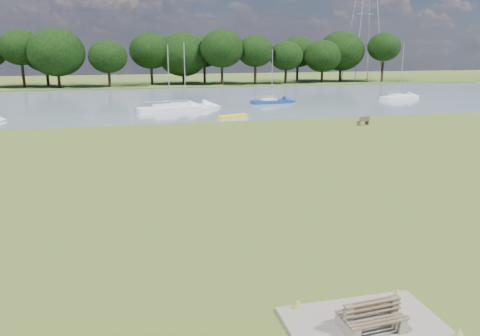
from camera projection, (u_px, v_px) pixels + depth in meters
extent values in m
plane|color=olive|center=(242.00, 185.00, 25.49)|extent=(220.00, 220.00, 0.00)
cube|color=slate|center=(169.00, 101.00, 65.00)|extent=(220.00, 40.00, 0.10)
cube|color=#4C6626|center=(155.00, 85.00, 93.21)|extent=(220.00, 20.00, 0.40)
cube|color=gray|center=(370.00, 331.00, 12.31)|extent=(4.20, 3.20, 0.10)
cube|color=gray|center=(348.00, 327.00, 12.05)|extent=(0.27, 0.97, 0.40)
cube|color=gray|center=(349.00, 314.00, 11.96)|extent=(0.21, 0.18, 0.50)
cube|color=gray|center=(393.00, 318.00, 12.46)|extent=(0.27, 0.97, 0.40)
cube|color=gray|center=(394.00, 306.00, 12.37)|extent=(0.21, 0.18, 0.50)
cube|color=brown|center=(378.00, 321.00, 11.92)|extent=(1.66, 0.49, 0.04)
cube|color=brown|center=(373.00, 307.00, 12.06)|extent=(1.64, 0.25, 0.40)
cube|color=brown|center=(365.00, 309.00, 12.48)|extent=(1.66, 0.49, 0.04)
cube|color=brown|center=(370.00, 304.00, 12.20)|extent=(1.64, 0.25, 0.40)
cube|color=brown|center=(359.00, 123.00, 44.71)|extent=(0.21, 0.41, 0.42)
cube|color=brown|center=(367.00, 122.00, 45.35)|extent=(0.21, 0.41, 0.42)
cube|color=brown|center=(363.00, 121.00, 44.98)|extent=(1.42, 0.86, 0.05)
cube|color=brown|center=(365.00, 119.00, 44.78)|extent=(1.30, 0.52, 0.41)
cube|color=yellow|center=(233.00, 116.00, 49.15)|extent=(3.47, 2.16, 0.34)
cylinder|color=#8F949C|center=(361.00, 13.00, 95.43)|extent=(0.22, 0.22, 27.67)
cylinder|color=#8F949C|center=(380.00, 13.00, 96.40)|extent=(0.22, 0.22, 27.67)
cylinder|color=#8F949C|center=(352.00, 14.00, 99.40)|extent=(0.22, 0.22, 27.67)
cylinder|color=#8F949C|center=(370.00, 15.00, 100.37)|extent=(0.22, 0.22, 27.67)
cylinder|color=black|center=(26.00, 77.00, 83.65)|extent=(0.50, 0.50, 3.84)
ellipsoid|color=black|center=(23.00, 50.00, 82.47)|extent=(7.04, 7.04, 5.99)
cylinder|color=black|center=(67.00, 76.00, 85.22)|extent=(0.50, 0.50, 4.13)
ellipsoid|color=black|center=(65.00, 47.00, 83.95)|extent=(8.05, 8.05, 6.84)
cylinder|color=black|center=(107.00, 77.00, 86.93)|extent=(0.50, 0.50, 3.26)
ellipsoid|color=black|center=(106.00, 55.00, 85.93)|extent=(9.06, 9.06, 7.70)
cylinder|color=black|center=(145.00, 76.00, 88.50)|extent=(0.50, 0.50, 3.55)
ellipsoid|color=black|center=(144.00, 53.00, 87.41)|extent=(7.04, 7.04, 5.99)
cylinder|color=black|center=(182.00, 75.00, 90.06)|extent=(0.50, 0.50, 3.84)
ellipsoid|color=black|center=(182.00, 50.00, 88.89)|extent=(8.05, 8.05, 6.84)
cylinder|color=black|center=(218.00, 74.00, 91.63)|extent=(0.50, 0.50, 4.13)
ellipsoid|color=black|center=(218.00, 47.00, 90.37)|extent=(9.06, 9.06, 7.70)
cylinder|color=black|center=(252.00, 75.00, 93.35)|extent=(0.50, 0.50, 3.26)
ellipsoid|color=black|center=(253.00, 55.00, 92.35)|extent=(7.04, 7.04, 5.99)
cylinder|color=black|center=(286.00, 74.00, 94.91)|extent=(0.50, 0.50, 3.55)
ellipsoid|color=black|center=(286.00, 52.00, 93.83)|extent=(8.05, 8.05, 6.84)
cylinder|color=black|center=(318.00, 73.00, 96.48)|extent=(0.50, 0.50, 3.84)
ellipsoid|color=black|center=(319.00, 50.00, 95.30)|extent=(9.06, 9.06, 7.70)
cylinder|color=black|center=(349.00, 72.00, 98.05)|extent=(0.50, 0.50, 4.13)
ellipsoid|color=black|center=(350.00, 47.00, 96.78)|extent=(7.04, 7.04, 5.99)
cylinder|color=black|center=(379.00, 74.00, 99.76)|extent=(0.50, 0.50, 3.26)
ellipsoid|color=black|center=(380.00, 54.00, 98.76)|extent=(8.05, 8.05, 6.84)
cube|color=white|center=(170.00, 108.00, 54.15)|extent=(7.55, 3.27, 0.77)
cube|color=white|center=(165.00, 104.00, 53.80)|extent=(2.80, 2.02, 0.50)
cylinder|color=#A5A8AD|center=(169.00, 76.00, 53.23)|extent=(0.13, 0.13, 6.97)
cube|color=white|center=(400.00, 97.00, 66.73)|extent=(6.24, 3.09, 0.69)
cube|color=white|center=(397.00, 94.00, 66.41)|extent=(2.36, 1.79, 0.45)
cylinder|color=#A5A8AD|center=(402.00, 70.00, 65.77)|extent=(0.12, 0.12, 7.36)
cube|color=navy|center=(272.00, 101.00, 61.96)|extent=(5.62, 2.09, 0.61)
cube|color=white|center=(269.00, 98.00, 61.72)|extent=(2.04, 1.40, 0.39)
cylinder|color=#A5A8AD|center=(272.00, 75.00, 61.11)|extent=(0.11, 0.11, 6.53)
cube|color=white|center=(186.00, 106.00, 56.82)|extent=(6.65, 1.90, 0.65)
cube|color=white|center=(181.00, 103.00, 56.61)|extent=(2.33, 1.48, 0.42)
cylinder|color=#A5A8AD|center=(185.00, 74.00, 55.87)|extent=(0.11, 0.11, 7.33)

